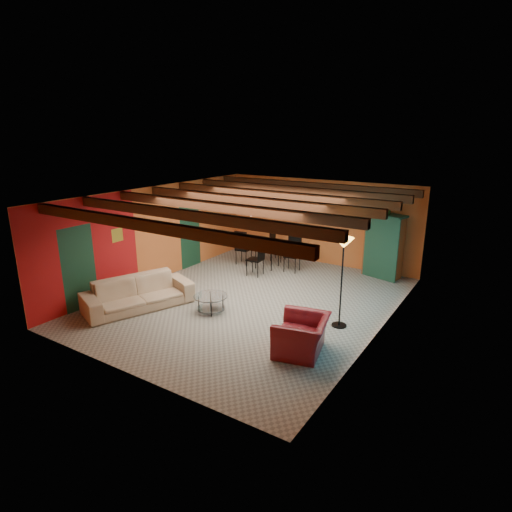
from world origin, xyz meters
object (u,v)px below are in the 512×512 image
Objects in this scene: sofa at (138,293)px; vase at (267,230)px; coffee_table at (211,303)px; dining_table at (267,250)px; armchair at (302,335)px; armoire at (383,247)px; floor_lamp at (341,283)px; potted_plant at (387,208)px.

vase is (1.00, 4.42, 0.85)m from sofa.
dining_table is at bearing 99.84° from coffee_table.
sofa is 2.32× the size of armchair.
armoire is 3.86m from floor_lamp.
sofa is at bearing -155.11° from coffee_table.
armchair is at bearing -51.72° from dining_table.
coffee_table is 0.45× the size of armoire.
armchair is 5.46m from vase.
dining_table is at bearing -161.44° from potted_plant.
potted_plant is (2.67, 4.77, 1.86)m from coffee_table.
armchair is 0.61× the size of armoire.
floor_lamp is (0.22, -3.85, 0.11)m from armoire.
potted_plant is at bearing 18.56° from dining_table.
potted_plant is (3.31, 1.11, 1.50)m from dining_table.
floor_lamp is 10.70× the size of vase.
potted_plant is (-0.04, 5.34, 1.71)m from armchair.
coffee_table is at bearing -119.22° from potted_plant.
floor_lamp reaches higher than armchair.
potted_plant is (4.31, 5.53, 1.69)m from sofa.
sofa is at bearing -112.92° from armoire.
potted_plant reaches higher than vase.
sofa is at bearing -100.75° from armchair.
floor_lamp is at bearing -47.71° from sofa.
potted_plant is at bearing -15.98° from sofa.
sofa is at bearing -102.73° from vase.
potted_plant is at bearing 60.78° from coffee_table.
dining_table is 11.43× the size of vase.
coffee_table is 3.86m from vase.
coffee_table is at bearing -43.20° from sofa.
vase reaches higher than sofa.
armchair is 1.64m from floor_lamp.
floor_lamp reaches higher than coffee_table.
dining_table is at bearing 142.14° from floor_lamp.
armoire is at bearing 60.78° from coffee_table.
coffee_table is at bearing -162.29° from floor_lamp.
coffee_table is 0.40× the size of floor_lamp.
potted_plant reaches higher than floor_lamp.
dining_table reaches higher than sofa.
dining_table is 4.35× the size of potted_plant.
armoire reaches higher than sofa.
potted_plant is (0.00, 0.00, 1.16)m from armoire.
floor_lamp is 4.00m from potted_plant.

